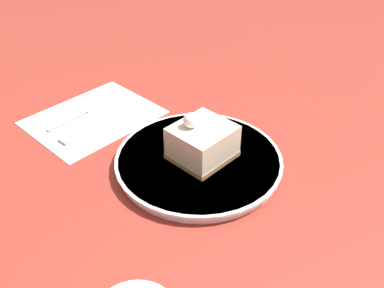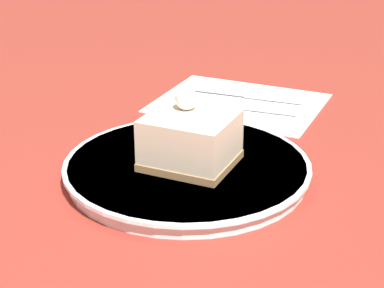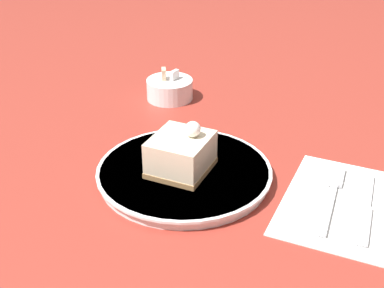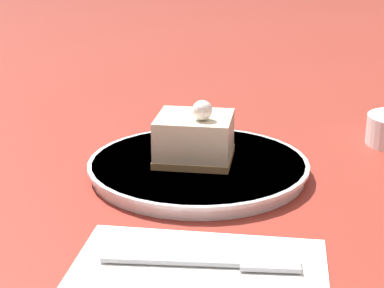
% 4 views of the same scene
% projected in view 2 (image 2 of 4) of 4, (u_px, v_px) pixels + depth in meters
% --- Properties ---
extents(ground_plane, '(4.00, 4.00, 0.00)m').
position_uv_depth(ground_plane, '(168.00, 188.00, 0.65)').
color(ground_plane, maroon).
extents(plate, '(0.26, 0.26, 0.02)m').
position_uv_depth(plate, '(187.00, 168.00, 0.67)').
color(plate, white).
rests_on(plate, ground_plane).
extents(cake_slice, '(0.10, 0.10, 0.08)m').
position_uv_depth(cake_slice, '(190.00, 139.00, 0.65)').
color(cake_slice, '#9E7547').
rests_on(cake_slice, plate).
extents(napkin, '(0.21, 0.25, 0.00)m').
position_uv_depth(napkin, '(239.00, 103.00, 0.88)').
color(napkin, white).
rests_on(napkin, ground_plane).
extents(fork, '(0.04, 0.17, 0.00)m').
position_uv_depth(fork, '(221.00, 104.00, 0.86)').
color(fork, '#B2B2B7').
rests_on(fork, napkin).
extents(knife, '(0.03, 0.17, 0.00)m').
position_uv_depth(knife, '(256.00, 96.00, 0.89)').
color(knife, '#B2B2B7').
rests_on(knife, napkin).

